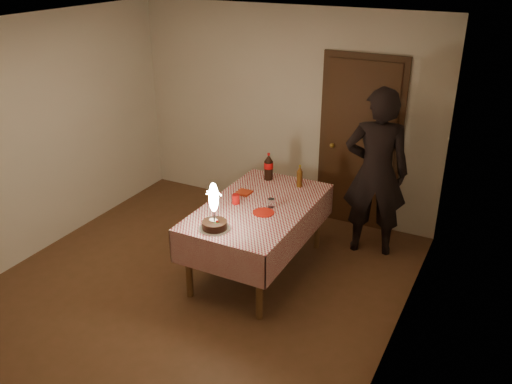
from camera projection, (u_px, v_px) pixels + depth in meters
ground at (190, 292)px, 5.52m from camera, size 4.00×4.50×0.01m
room_shell at (189, 136)px, 4.88m from camera, size 4.04×4.54×2.62m
dining_table at (258, 214)px, 5.62m from camera, size 1.02×1.72×0.78m
birthday_cake at (214, 216)px, 5.06m from camera, size 0.30×0.30×0.47m
red_plate at (263, 212)px, 5.42m from camera, size 0.22×0.22×0.01m
red_cup at (236, 199)px, 5.60m from camera, size 0.08×0.08×0.10m
clear_cup at (271, 203)px, 5.53m from camera, size 0.07×0.07×0.09m
napkin_stack at (244, 193)px, 5.84m from camera, size 0.15×0.15×0.02m
cola_bottle at (269, 167)px, 6.13m from camera, size 0.10×0.10×0.32m
amber_bottle_right at (300, 177)px, 5.96m from camera, size 0.06×0.06×0.25m
photographer at (376, 173)px, 5.90m from camera, size 0.79×0.63×1.92m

